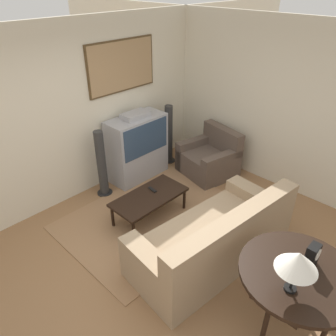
% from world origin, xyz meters
% --- Properties ---
extents(ground_plane, '(12.00, 12.00, 0.00)m').
position_xyz_m(ground_plane, '(0.00, 0.00, 0.00)').
color(ground_plane, '#8E6642').
extents(wall_back, '(12.00, 0.10, 2.70)m').
position_xyz_m(wall_back, '(0.02, 2.13, 1.36)').
color(wall_back, beige).
rests_on(wall_back, ground_plane).
extents(wall_right, '(0.06, 12.00, 2.70)m').
position_xyz_m(wall_right, '(2.63, 0.00, 1.35)').
color(wall_right, beige).
rests_on(wall_right, ground_plane).
extents(area_rug, '(2.56, 1.87, 0.01)m').
position_xyz_m(area_rug, '(0.45, 0.79, 0.01)').
color(area_rug, '#99704C').
rests_on(area_rug, ground_plane).
extents(tv, '(1.04, 0.49, 1.22)m').
position_xyz_m(tv, '(1.09, 1.81, 0.58)').
color(tv, '#9E9EA3').
rests_on(tv, ground_plane).
extents(couch, '(2.18, 1.15, 0.91)m').
position_xyz_m(couch, '(0.41, -0.40, 0.32)').
color(couch, '#9E8466').
rests_on(couch, ground_plane).
extents(armchair, '(0.99, 1.03, 0.83)m').
position_xyz_m(armchair, '(2.06, 0.96, 0.28)').
color(armchair, brown).
rests_on(armchair, ground_plane).
extents(coffee_table, '(1.12, 0.56, 0.40)m').
position_xyz_m(coffee_table, '(0.43, 0.80, 0.36)').
color(coffee_table, black).
rests_on(coffee_table, ground_plane).
extents(console_table, '(1.12, 1.12, 0.80)m').
position_xyz_m(console_table, '(0.20, -1.51, 0.74)').
color(console_table, black).
rests_on(console_table, ground_plane).
extents(table_lamp, '(0.36, 0.36, 0.44)m').
position_xyz_m(table_lamp, '(-0.04, -1.53, 1.15)').
color(table_lamp, black).
rests_on(table_lamp, console_table).
extents(mantel_clock, '(0.15, 0.10, 0.23)m').
position_xyz_m(mantel_clock, '(0.36, -1.54, 0.92)').
color(mantel_clock, black).
rests_on(mantel_clock, console_table).
extents(remote, '(0.06, 0.16, 0.02)m').
position_xyz_m(remote, '(0.56, 0.87, 0.41)').
color(remote, black).
rests_on(remote, coffee_table).
extents(speaker_tower_left, '(0.25, 0.25, 1.13)m').
position_xyz_m(speaker_tower_left, '(0.32, 1.80, 0.54)').
color(speaker_tower_left, black).
rests_on(speaker_tower_left, ground_plane).
extents(speaker_tower_right, '(0.25, 0.25, 1.13)m').
position_xyz_m(speaker_tower_right, '(1.86, 1.80, 0.54)').
color(speaker_tower_right, black).
rests_on(speaker_tower_right, ground_plane).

